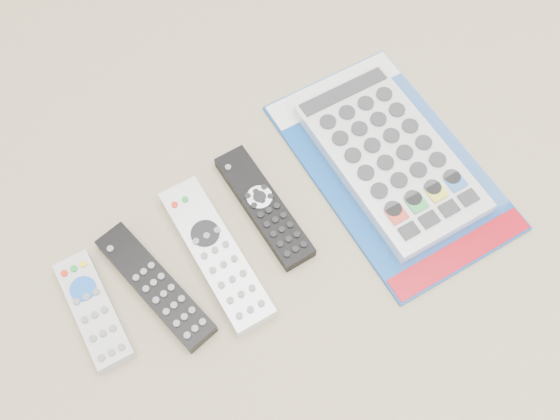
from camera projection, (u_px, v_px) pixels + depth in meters
remote_small_grey at (94, 310)px, 0.80m from camera, size 0.07×0.16×0.02m
remote_slim_black at (156, 286)px, 0.82m from camera, size 0.06×0.20×0.02m
remote_silver_dvd at (216, 254)px, 0.83m from camera, size 0.09×0.24×0.03m
remote_large_black at (264, 207)px, 0.87m from camera, size 0.07×0.20×0.02m
jumbo_remote_packaged at (391, 156)px, 0.89m from camera, size 0.28×0.39×0.05m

